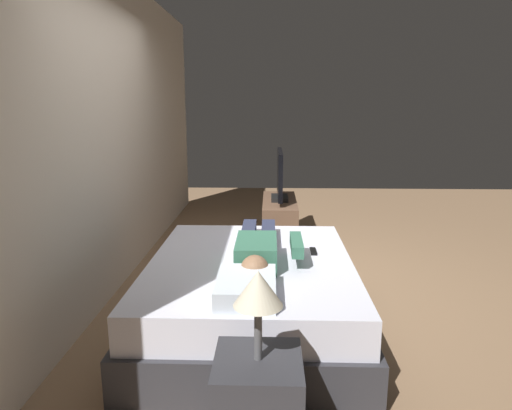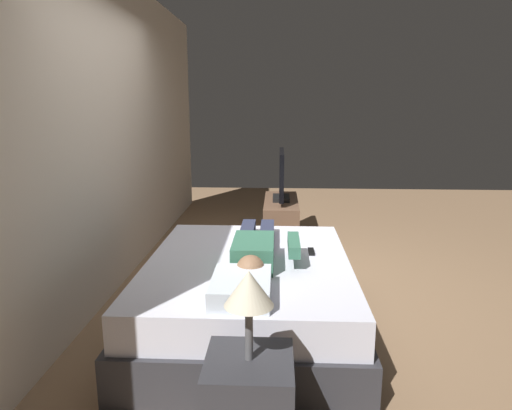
% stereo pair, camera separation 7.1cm
% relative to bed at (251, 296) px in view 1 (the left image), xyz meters
% --- Properties ---
extents(ground_plane, '(10.00, 10.00, 0.00)m').
position_rel_bed_xyz_m(ground_plane, '(0.72, -0.21, -0.26)').
color(ground_plane, '#8C6B4C').
extents(back_wall, '(6.40, 0.10, 2.80)m').
position_rel_bed_xyz_m(back_wall, '(1.12, 1.28, 1.14)').
color(back_wall, beige).
rests_on(back_wall, ground).
extents(bed, '(1.94, 1.52, 0.54)m').
position_rel_bed_xyz_m(bed, '(0.00, 0.00, 0.00)').
color(bed, '#333338').
rests_on(bed, ground).
extents(pillow, '(0.48, 0.34, 0.12)m').
position_rel_bed_xyz_m(pillow, '(-0.65, -0.00, 0.34)').
color(pillow, white).
rests_on(pillow, bed).
extents(person, '(1.26, 0.46, 0.18)m').
position_rel_bed_xyz_m(person, '(0.03, -0.06, 0.36)').
color(person, '#387056').
rests_on(person, bed).
extents(remote, '(0.15, 0.04, 0.02)m').
position_rel_bed_xyz_m(remote, '(0.18, -0.46, 0.29)').
color(remote, black).
rests_on(remote, bed).
extents(tv_stand, '(1.10, 0.40, 0.50)m').
position_rel_bed_xyz_m(tv_stand, '(2.25, -0.25, -0.01)').
color(tv_stand, brown).
rests_on(tv_stand, ground).
extents(tv, '(0.88, 0.20, 0.59)m').
position_rel_bed_xyz_m(tv, '(2.25, -0.25, 0.52)').
color(tv, black).
rests_on(tv, tv_stand).
extents(nightstand, '(0.40, 0.40, 0.52)m').
position_rel_bed_xyz_m(nightstand, '(-1.27, -0.09, -0.00)').
color(nightstand, '#333338').
rests_on(nightstand, ground).
extents(lamp, '(0.22, 0.22, 0.42)m').
position_rel_bed_xyz_m(lamp, '(-1.27, -0.09, 0.59)').
color(lamp, '#59595B').
rests_on(lamp, nightstand).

